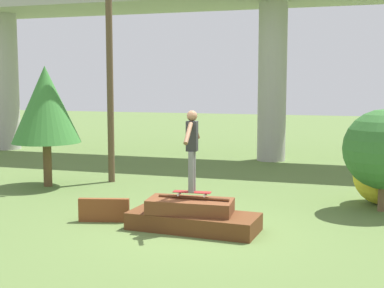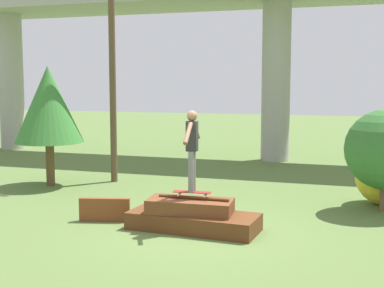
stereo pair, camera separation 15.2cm
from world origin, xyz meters
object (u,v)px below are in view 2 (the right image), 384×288
skateboard (192,192)px  skater (192,145)px  utility_pole (112,48)px  tree_behind_left (48,105)px

skateboard → skater: size_ratio=0.48×
skater → utility_pole: size_ratio=0.21×
skater → utility_pole: utility_pole is taller
tree_behind_left → utility_pole: bearing=39.3°
utility_pole → tree_behind_left: (-1.49, -1.21, -1.68)m
skateboard → skater: bearing=-174.3°
skateboard → tree_behind_left: tree_behind_left is taller
utility_pole → tree_behind_left: 2.55m
skater → tree_behind_left: 6.35m
skater → tree_behind_left: size_ratio=0.48×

